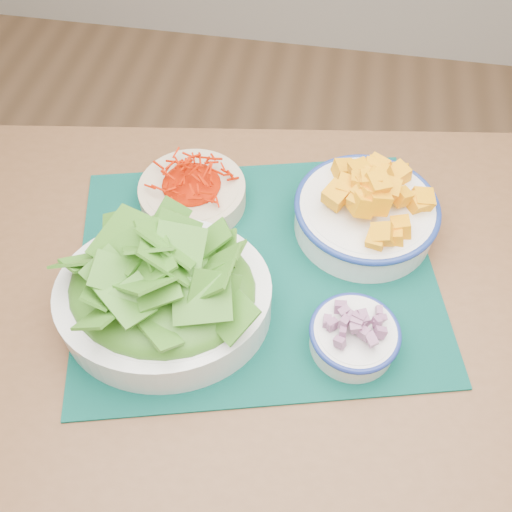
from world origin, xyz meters
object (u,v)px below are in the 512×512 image
(carrot_bowl, at_px, (192,190))
(lettuce_bowl, at_px, (162,289))
(placemat, at_px, (256,269))
(squash_bowl, at_px, (368,205))
(onion_bowl, at_px, (354,334))
(table, at_px, (306,344))

(carrot_bowl, xyz_separation_m, lettuce_bowl, (0.01, -0.21, 0.03))
(placemat, bearing_deg, lettuce_bowl, -152.97)
(carrot_bowl, xyz_separation_m, squash_bowl, (0.28, -0.01, 0.02))
(carrot_bowl, relative_size, onion_bowl, 1.64)
(table, distance_m, lettuce_bowl, 0.27)
(placemat, bearing_deg, carrot_bowl, 122.92)
(onion_bowl, bearing_deg, squash_bowl, 89.60)
(table, xyz_separation_m, onion_bowl, (0.06, -0.05, 0.14))
(table, xyz_separation_m, placemat, (-0.09, 0.06, 0.10))
(placemat, xyz_separation_m, squash_bowl, (0.15, 0.11, 0.06))
(table, xyz_separation_m, squash_bowl, (0.06, 0.17, 0.16))
(table, xyz_separation_m, lettuce_bowl, (-0.20, -0.04, 0.17))
(placemat, distance_m, carrot_bowl, 0.17)
(lettuce_bowl, bearing_deg, placemat, 30.30)
(placemat, distance_m, lettuce_bowl, 0.16)
(table, bearing_deg, placemat, 138.50)
(squash_bowl, bearing_deg, lettuce_bowl, -142.04)
(placemat, height_order, lettuce_bowl, lettuce_bowl)
(placemat, distance_m, squash_bowl, 0.20)
(placemat, height_order, squash_bowl, squash_bowl)
(lettuce_bowl, bearing_deg, squash_bowl, 26.49)
(placemat, relative_size, onion_bowl, 4.01)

